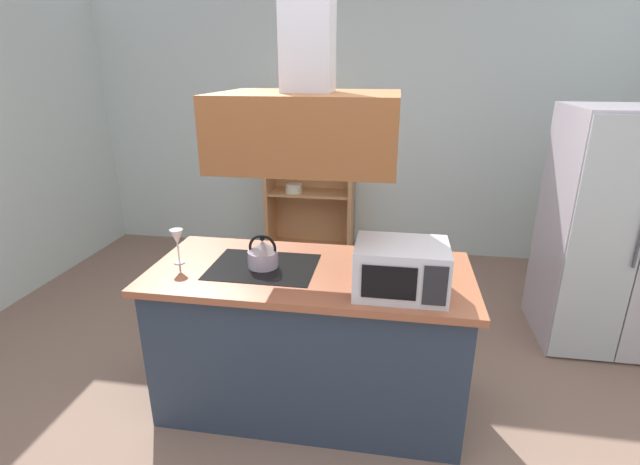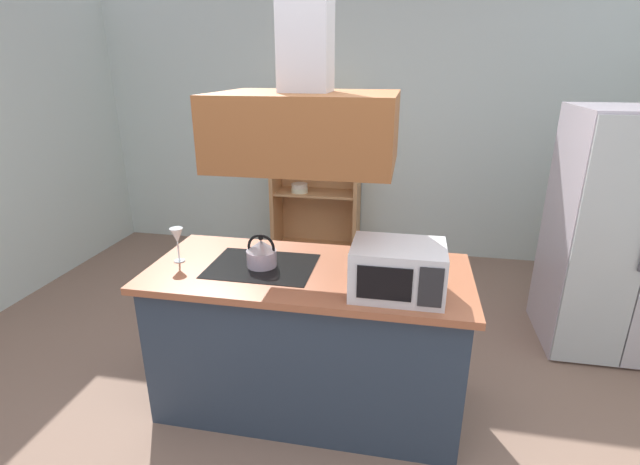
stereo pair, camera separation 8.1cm
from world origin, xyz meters
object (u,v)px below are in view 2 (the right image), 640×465
Objects in this scene: microwave at (398,270)px; refrigerator at (624,234)px; wine_glass_on_counter at (177,237)px; kettle at (261,253)px; dish_cabinet at (316,185)px; cutting_board at (397,262)px.

refrigerator is at bearing 39.51° from microwave.
microwave reaches higher than wine_glass_on_counter.
kettle is 0.80m from microwave.
dish_cabinet is at bearing 94.11° from kettle.
wine_glass_on_counter is (-1.27, 0.17, 0.02)m from microwave.
refrigerator reaches higher than dish_cabinet.
dish_cabinet is 8.37× the size of wine_glass_on_counter.
kettle is at bearing 166.20° from microwave.
kettle is 0.51m from wine_glass_on_counter.
kettle is at bearing 2.73° from wine_glass_on_counter.
cutting_board is (0.76, 0.18, -0.07)m from kettle.
kettle is (0.18, -2.45, 0.22)m from dish_cabinet.
cutting_board is at bearing 91.64° from microwave.
refrigerator is 5.11× the size of cutting_board.
kettle is 0.79m from cutting_board.
dish_cabinet is 3.75× the size of microwave.
dish_cabinet reaches higher than microwave.
refrigerator reaches higher than microwave.
cutting_board is (0.94, -2.27, 0.15)m from dish_cabinet.
kettle reaches higher than cutting_board.
refrigerator reaches higher than wine_glass_on_counter.
wine_glass_on_counter is at bearing 172.57° from microwave.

